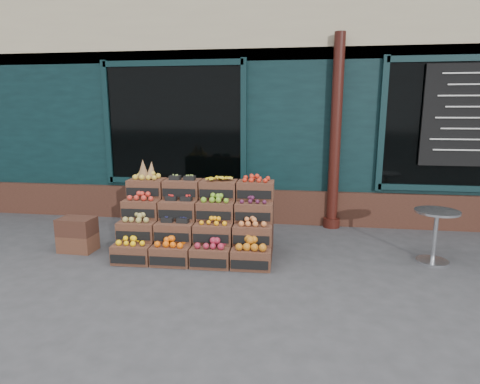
# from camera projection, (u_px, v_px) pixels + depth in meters

# --- Properties ---
(ground) EXTENTS (60.00, 60.00, 0.00)m
(ground) POSITION_uv_depth(u_px,v_px,m) (247.00, 268.00, 5.13)
(ground) COLOR #39393B
(ground) RESTS_ON ground
(shop_facade) EXTENTS (12.00, 6.24, 4.80)m
(shop_facade) POSITION_uv_depth(u_px,v_px,m) (275.00, 93.00, 9.60)
(shop_facade) COLOR black
(shop_facade) RESTS_ON ground
(crate_display) EXTENTS (2.11, 1.07, 1.30)m
(crate_display) POSITION_uv_depth(u_px,v_px,m) (198.00, 226.00, 5.59)
(crate_display) COLOR #512E20
(crate_display) RESTS_ON ground
(spare_crates) EXTENTS (0.50, 0.36, 0.49)m
(spare_crates) POSITION_uv_depth(u_px,v_px,m) (77.00, 234.00, 5.72)
(spare_crates) COLOR #512E20
(spare_crates) RESTS_ON ground
(bistro_table) EXTENTS (0.56, 0.56, 0.71)m
(bistro_table) POSITION_uv_depth(u_px,v_px,m) (435.00, 230.00, 5.25)
(bistro_table) COLOR #B4B7BB
(bistro_table) RESTS_ON ground
(shopkeeper) EXTENTS (0.74, 0.55, 1.87)m
(shopkeeper) POSITION_uv_depth(u_px,v_px,m) (163.00, 163.00, 8.05)
(shopkeeper) COLOR #1B6120
(shopkeeper) RESTS_ON ground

